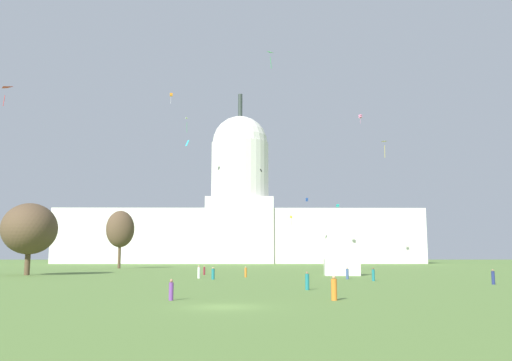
# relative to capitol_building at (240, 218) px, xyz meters

# --- Properties ---
(ground_plane) EXTENTS (800.00, 800.00, 0.00)m
(ground_plane) POSITION_rel_capitol_building_xyz_m (2.43, -184.60, -18.47)
(ground_plane) COLOR olive
(capitol_building) EXTENTS (145.71, 24.09, 70.58)m
(capitol_building) POSITION_rel_capitol_building_xyz_m (0.00, 0.00, 0.00)
(capitol_building) COLOR silver
(capitol_building) RESTS_ON ground_plane
(event_tent) EXTENTS (6.04, 4.78, 5.81)m
(event_tent) POSITION_rel_capitol_building_xyz_m (18.61, -132.39, -15.52)
(event_tent) COLOR white
(event_tent) RESTS_ON ground_plane
(tree_west_mid) EXTENTS (8.31, 7.47, 14.18)m
(tree_west_mid) POSITION_rel_capitol_building_xyz_m (-28.08, -84.91, -8.87)
(tree_west_mid) COLOR brown
(tree_west_mid) RESTS_ON ground_plane
(tree_west_near) EXTENTS (12.62, 13.48, 11.58)m
(tree_west_near) POSITION_rel_capitol_building_xyz_m (-31.77, -130.71, -11.05)
(tree_west_near) COLOR brown
(tree_west_near) RESTS_ON ground_plane
(person_orange_mid_right) EXTENTS (0.38, 0.38, 1.55)m
(person_orange_mid_right) POSITION_rel_capitol_building_xyz_m (3.42, -139.66, -17.75)
(person_orange_mid_right) COLOR orange
(person_orange_mid_right) RESTS_ON ground_plane
(person_teal_back_left) EXTENTS (0.58, 0.58, 1.64)m
(person_teal_back_left) POSITION_rel_capitol_building_xyz_m (-0.83, -146.76, -17.72)
(person_teal_back_left) COLOR #1E757A
(person_teal_back_left) RESTS_ON ground_plane
(person_maroon_edge_east) EXTENTS (0.39, 0.39, 1.49)m
(person_maroon_edge_east) POSITION_rel_capitol_building_xyz_m (-3.36, -130.24, -17.78)
(person_maroon_edge_east) COLOR maroon
(person_maroon_edge_east) RESTS_ON ground_plane
(person_teal_near_tree_east) EXTENTS (0.49, 0.49, 1.64)m
(person_teal_near_tree_east) POSITION_rel_capitol_building_xyz_m (19.28, -151.22, -17.71)
(person_teal_near_tree_east) COLOR #1E757A
(person_teal_near_tree_east) RESTS_ON ground_plane
(person_teal_lawn_far_right) EXTENTS (0.48, 0.48, 1.65)m
(person_teal_lawn_far_right) POSITION_rel_capitol_building_xyz_m (9.24, -168.38, -17.71)
(person_teal_lawn_far_right) COLOR #1E757A
(person_teal_lawn_far_right) RESTS_ON ground_plane
(person_purple_near_tree_west) EXTENTS (0.46, 0.46, 1.48)m
(person_purple_near_tree_west) POSITION_rel_capitol_building_xyz_m (-1.54, -179.79, -17.78)
(person_purple_near_tree_west) COLOR #703D93
(person_purple_near_tree_west) RESTS_ON ground_plane
(person_white_back_right) EXTENTS (0.50, 0.50, 1.76)m
(person_white_back_right) POSITION_rel_capitol_building_xyz_m (-3.01, -143.35, -17.65)
(person_white_back_right) COLOR silver
(person_white_back_right) RESTS_ON ground_plane
(person_orange_back_center) EXTENTS (0.43, 0.43, 1.74)m
(person_orange_back_center) POSITION_rel_capitol_building_xyz_m (9.89, -179.94, -17.67)
(person_orange_back_center) COLOR orange
(person_orange_back_center) RESTS_ON ground_plane
(person_denim_aisle_center) EXTENTS (0.52, 0.52, 1.60)m
(person_denim_aisle_center) POSITION_rel_capitol_building_xyz_m (16.96, -146.23, -17.73)
(person_denim_aisle_center) COLOR #3D5684
(person_denim_aisle_center) RESTS_ON ground_plane
(person_navy_lawn_far_left) EXTENTS (0.40, 0.40, 1.63)m
(person_navy_lawn_far_left) POSITION_rel_capitol_building_xyz_m (30.50, -159.31, -17.71)
(person_navy_lawn_far_left) COLOR navy
(person_navy_lawn_far_left) RESTS_ON ground_plane
(kite_turquoise_mid) EXTENTS (1.02, 1.08, 1.06)m
(kite_turquoise_mid) POSITION_rel_capitol_building_xyz_m (35.75, -26.80, 2.46)
(kite_turquoise_mid) COLOR teal
(kite_orange_high) EXTENTS (1.13, 1.15, 3.67)m
(kite_orange_high) POSITION_rel_capitol_building_xyz_m (-23.62, -36.26, 40.64)
(kite_orange_high) COLOR orange
(kite_cyan_mid) EXTENTS (0.95, 0.76, 1.43)m
(kite_cyan_mid) POSITION_rel_capitol_building_xyz_m (-9.64, -103.63, 8.98)
(kite_cyan_mid) COLOR #33BCDB
(kite_green_mid) EXTENTS (1.17, 1.04, 2.43)m
(kite_green_mid) POSITION_rel_capitol_building_xyz_m (7.40, -138.22, 15.71)
(kite_green_mid) COLOR green
(kite_red_mid) EXTENTS (1.72, 1.32, 2.33)m
(kite_red_mid) POSITION_rel_capitol_building_xyz_m (-28.61, -149.60, 6.35)
(kite_red_mid) COLOR red
(kite_white_high) EXTENTS (1.17, 1.79, 3.66)m
(kite_white_high) POSITION_rel_capitol_building_xyz_m (-12.86, -76.35, 21.11)
(kite_white_high) COLOR white
(kite_black_mid) EXTENTS (0.75, 0.77, 0.95)m
(kite_black_mid) POSITION_rel_capitol_building_xyz_m (7.61, -51.27, 11.37)
(kite_black_mid) COLOR black
(kite_pink_high) EXTENTS (1.15, 1.16, 2.95)m
(kite_pink_high) POSITION_rel_capitol_building_xyz_m (37.48, -61.26, 26.38)
(kite_pink_high) COLOR pink
(kite_magenta_low) EXTENTS (0.78, 0.78, 4.08)m
(kite_magenta_low) POSITION_rel_capitol_building_xyz_m (-37.16, -112.70, -6.98)
(kite_magenta_low) COLOR #D1339E
(kite_gold_mid) EXTENTS (1.29, 1.14, 3.50)m
(kite_gold_mid) POSITION_rel_capitol_building_xyz_m (33.99, -101.45, 9.42)
(kite_gold_mid) COLOR gold
(kite_yellow_low) EXTENTS (0.82, 0.79, 3.18)m
(kite_yellow_low) POSITION_rel_capitol_building_xyz_m (17.47, -44.98, -2.97)
(kite_yellow_low) COLOR yellow
(kite_blue_mid) EXTENTS (0.93, 0.92, 1.36)m
(kite_blue_mid) POSITION_rel_capitol_building_xyz_m (24.59, -27.37, 4.60)
(kite_blue_mid) COLOR blue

